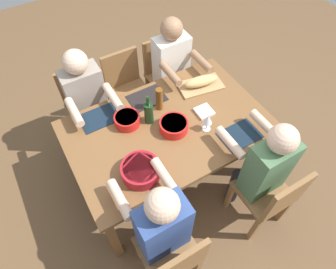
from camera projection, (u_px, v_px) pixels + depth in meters
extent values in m
plane|color=brown|center=(168.00, 171.00, 3.03)|extent=(8.00, 8.00, 0.00)
cube|color=brown|center=(168.00, 128.00, 2.46)|extent=(1.65, 1.06, 0.04)
cube|color=brown|center=(207.00, 92.00, 3.23)|extent=(0.07, 0.07, 0.70)
cube|color=brown|center=(72.00, 151.00, 2.77)|extent=(0.07, 0.07, 0.70)
cube|color=brown|center=(265.00, 154.00, 2.74)|extent=(0.07, 0.07, 0.70)
cube|color=brown|center=(113.00, 238.00, 2.28)|extent=(0.07, 0.07, 0.70)
cube|color=olive|center=(90.00, 111.00, 2.95)|extent=(0.40, 0.40, 0.03)
cube|color=olive|center=(78.00, 84.00, 2.87)|extent=(0.38, 0.04, 0.40)
cube|color=olive|center=(116.00, 130.00, 3.09)|extent=(0.04, 0.04, 0.42)
cube|color=olive|center=(85.00, 143.00, 2.99)|extent=(0.04, 0.04, 0.42)
cube|color=olive|center=(103.00, 109.00, 3.27)|extent=(0.04, 0.04, 0.42)
cube|color=olive|center=(73.00, 121.00, 3.16)|extent=(0.04, 0.04, 0.42)
cylinder|color=#2D2D38|center=(109.00, 136.00, 3.03)|extent=(0.11, 0.11, 0.45)
cylinder|color=#2D2D38|center=(95.00, 142.00, 2.98)|extent=(0.11, 0.11, 0.45)
cube|color=gray|center=(85.00, 94.00, 2.68)|extent=(0.34, 0.20, 0.55)
cylinder|color=beige|center=(113.00, 97.00, 2.50)|extent=(0.07, 0.30, 0.07)
cylinder|color=beige|center=(74.00, 112.00, 2.40)|extent=(0.07, 0.30, 0.07)
sphere|color=beige|center=(75.00, 62.00, 2.39)|extent=(0.21, 0.21, 0.21)
cube|color=olive|center=(168.00, 249.00, 2.15)|extent=(0.40, 0.40, 0.03)
cube|color=olive|center=(182.00, 265.00, 1.88)|extent=(0.38, 0.04, 0.40)
cube|color=olive|center=(139.00, 249.00, 2.36)|extent=(0.04, 0.04, 0.42)
cube|color=olive|center=(175.00, 228.00, 2.47)|extent=(0.04, 0.04, 0.42)
cube|color=olive|center=(198.00, 265.00, 2.29)|extent=(0.04, 0.04, 0.42)
cylinder|color=#2D2D38|center=(146.00, 237.00, 2.41)|extent=(0.11, 0.11, 0.45)
cylinder|color=#2D2D38|center=(163.00, 228.00, 2.45)|extent=(0.11, 0.11, 0.45)
cube|color=#334C8C|center=(163.00, 228.00, 1.95)|extent=(0.34, 0.20, 0.55)
cylinder|color=beige|center=(120.00, 200.00, 1.94)|extent=(0.07, 0.30, 0.07)
cylinder|color=beige|center=(165.00, 176.00, 2.04)|extent=(0.07, 0.30, 0.07)
sphere|color=beige|center=(162.00, 205.00, 1.65)|extent=(0.21, 0.21, 0.21)
cube|color=olive|center=(263.00, 191.00, 2.42)|extent=(0.40, 0.40, 0.03)
cube|color=olive|center=(287.00, 198.00, 2.16)|extent=(0.38, 0.04, 0.40)
cube|color=olive|center=(229.00, 196.00, 2.64)|extent=(0.04, 0.04, 0.42)
cube|color=olive|center=(259.00, 179.00, 2.74)|extent=(0.04, 0.04, 0.42)
cube|color=olive|center=(254.00, 229.00, 2.46)|extent=(0.04, 0.04, 0.42)
cube|color=olive|center=(285.00, 209.00, 2.57)|extent=(0.04, 0.04, 0.42)
cylinder|color=#2D2D38|center=(234.00, 186.00, 2.68)|extent=(0.11, 0.11, 0.45)
cylinder|color=#2D2D38|center=(248.00, 179.00, 2.73)|extent=(0.11, 0.11, 0.45)
cube|color=#4C724C|center=(268.00, 168.00, 2.22)|extent=(0.34, 0.20, 0.55)
cylinder|color=beige|center=(230.00, 143.00, 2.21)|extent=(0.07, 0.30, 0.07)
cylinder|color=beige|center=(265.00, 125.00, 2.32)|extent=(0.07, 0.30, 0.07)
sphere|color=beige|center=(283.00, 139.00, 1.93)|extent=(0.21, 0.21, 0.21)
cube|color=olive|center=(168.00, 79.00, 3.22)|extent=(0.40, 0.40, 0.03)
cube|color=olive|center=(160.00, 54.00, 3.14)|extent=(0.38, 0.04, 0.40)
cube|color=olive|center=(189.00, 98.00, 3.36)|extent=(0.04, 0.04, 0.42)
cube|color=olive|center=(163.00, 109.00, 3.26)|extent=(0.04, 0.04, 0.42)
cube|color=olive|center=(173.00, 80.00, 3.54)|extent=(0.04, 0.04, 0.42)
cube|color=olive|center=(148.00, 90.00, 3.44)|extent=(0.04, 0.04, 0.42)
cylinder|color=#2D2D38|center=(184.00, 103.00, 3.30)|extent=(0.11, 0.11, 0.45)
cylinder|color=#2D2D38|center=(172.00, 108.00, 3.25)|extent=(0.11, 0.11, 0.45)
cube|color=white|center=(171.00, 61.00, 2.96)|extent=(0.34, 0.20, 0.55)
cylinder|color=#9E7251|center=(202.00, 61.00, 2.77)|extent=(0.07, 0.30, 0.07)
cylinder|color=#9E7251|center=(170.00, 74.00, 2.67)|extent=(0.07, 0.30, 0.07)
sphere|color=#9E7251|center=(172.00, 29.00, 2.66)|extent=(0.21, 0.21, 0.21)
cube|color=olive|center=(131.00, 94.00, 3.08)|extent=(0.40, 0.40, 0.03)
cube|color=olive|center=(121.00, 69.00, 3.01)|extent=(0.38, 0.04, 0.40)
cube|color=olive|center=(154.00, 113.00, 3.23)|extent=(0.04, 0.04, 0.42)
cube|color=olive|center=(125.00, 125.00, 3.12)|extent=(0.04, 0.04, 0.42)
cube|color=olive|center=(139.00, 94.00, 3.40)|extent=(0.04, 0.04, 0.42)
cube|color=olive|center=(112.00, 105.00, 3.30)|extent=(0.04, 0.04, 0.42)
cylinder|color=red|center=(174.00, 126.00, 2.39)|extent=(0.23, 0.23, 0.09)
cylinder|color=#2D7028|center=(174.00, 124.00, 2.37)|extent=(0.21, 0.21, 0.03)
cylinder|color=#B21923|center=(141.00, 170.00, 2.13)|extent=(0.29, 0.29, 0.10)
cylinder|color=orange|center=(140.00, 168.00, 2.11)|extent=(0.25, 0.25, 0.04)
cylinder|color=red|center=(127.00, 120.00, 2.43)|extent=(0.21, 0.21, 0.09)
cylinder|color=#669E33|center=(127.00, 118.00, 2.40)|extent=(0.19, 0.19, 0.03)
cube|color=tan|center=(201.00, 86.00, 2.72)|extent=(0.43, 0.28, 0.02)
ellipsoid|color=tan|center=(201.00, 81.00, 2.67)|extent=(0.33, 0.16, 0.09)
cylinder|color=#193819|center=(149.00, 113.00, 2.40)|extent=(0.08, 0.08, 0.20)
cylinder|color=#193819|center=(148.00, 101.00, 2.28)|extent=(0.03, 0.03, 0.09)
cylinder|color=brown|center=(159.00, 99.00, 2.48)|extent=(0.06, 0.06, 0.22)
cylinder|color=silver|center=(206.00, 129.00, 2.42)|extent=(0.07, 0.07, 0.01)
cylinder|color=silver|center=(207.00, 126.00, 2.39)|extent=(0.01, 0.01, 0.07)
cone|color=silver|center=(208.00, 119.00, 2.33)|extent=(0.08, 0.08, 0.08)
cube|color=#142333|center=(99.00, 118.00, 2.49)|extent=(0.32, 0.23, 0.01)
cube|color=silver|center=(122.00, 196.00, 2.07)|extent=(0.04, 0.17, 0.01)
cube|color=#142333|center=(240.00, 135.00, 2.38)|extent=(0.32, 0.23, 0.01)
cube|color=black|center=(147.00, 98.00, 2.63)|extent=(0.32, 0.23, 0.01)
cube|color=white|center=(204.00, 112.00, 2.52)|extent=(0.14, 0.14, 0.02)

